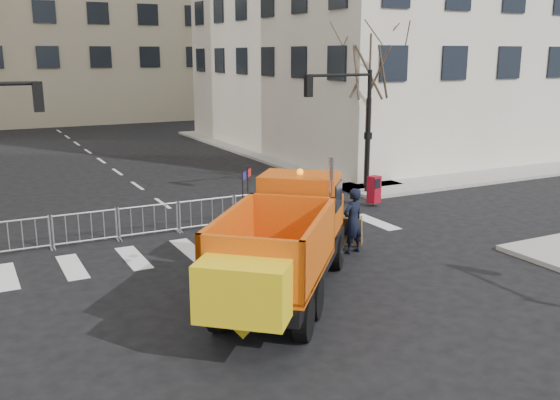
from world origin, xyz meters
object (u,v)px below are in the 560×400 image
cop_b (297,212)px  plow_truck (284,241)px  cop_a (353,221)px  cop_c (318,227)px  newspaper_box (374,189)px

cop_b → plow_truck: bearing=67.3°
cop_a → cop_c: cop_a is taller
newspaper_box → cop_b: bearing=-171.1°
cop_b → cop_c: (-0.50, -2.15, 0.06)m
cop_c → plow_truck: bearing=15.4°
newspaper_box → plow_truck: bearing=-155.1°
plow_truck → cop_c: (2.49, 2.54, -0.61)m
cop_a → cop_b: bearing=-86.3°
cop_b → cop_a: bearing=115.7°
cop_b → newspaper_box: 5.42m
cop_b → cop_c: bearing=86.8°
cop_a → newspaper_box: 6.32m
cop_a → cop_c: (-1.16, 0.18, -0.10)m
cop_b → newspaper_box: bearing=-144.2°
cop_a → cop_c: size_ratio=1.11×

